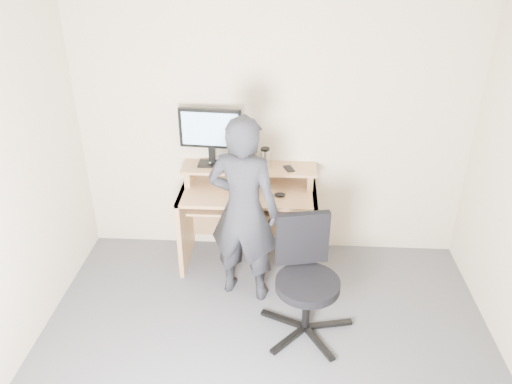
# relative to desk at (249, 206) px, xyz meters

# --- Properties ---
(back_wall) EXTENTS (3.50, 0.02, 2.50)m
(back_wall) POSITION_rel_desk_xyz_m (0.20, 0.22, 0.70)
(back_wall) COLOR beige
(back_wall) RESTS_ON ground
(ceiling) EXTENTS (3.50, 3.50, 0.02)m
(ceiling) POSITION_rel_desk_xyz_m (0.20, -1.53, 1.95)
(ceiling) COLOR white
(ceiling) RESTS_ON back_wall
(desk) EXTENTS (1.20, 0.60, 0.91)m
(desk) POSITION_rel_desk_xyz_m (0.00, 0.00, 0.00)
(desk) COLOR tan
(desk) RESTS_ON ground
(monitor) EXTENTS (0.55, 0.15, 0.52)m
(monitor) POSITION_rel_desk_xyz_m (-0.34, 0.09, 0.68)
(monitor) COLOR black
(monitor) RESTS_ON desk
(external_drive) EXTENTS (0.10, 0.14, 0.20)m
(external_drive) POSITION_rel_desk_xyz_m (0.00, 0.09, 0.46)
(external_drive) COLOR black
(external_drive) RESTS_ON desk
(travel_mug) EXTENTS (0.10, 0.10, 0.17)m
(travel_mug) POSITION_rel_desk_xyz_m (0.14, 0.05, 0.45)
(travel_mug) COLOR #B7B7BC
(travel_mug) RESTS_ON desk
(smartphone) EXTENTS (0.11, 0.15, 0.01)m
(smartphone) POSITION_rel_desk_xyz_m (0.35, 0.04, 0.37)
(smartphone) COLOR black
(smartphone) RESTS_ON desk
(charger) EXTENTS (0.05, 0.04, 0.03)m
(charger) POSITION_rel_desk_xyz_m (-0.27, -0.02, 0.38)
(charger) COLOR black
(charger) RESTS_ON desk
(headphones) EXTENTS (0.16, 0.16, 0.06)m
(headphones) POSITION_rel_desk_xyz_m (-0.28, 0.12, 0.37)
(headphones) COLOR silver
(headphones) RESTS_ON desk
(keyboard) EXTENTS (0.47, 0.21, 0.03)m
(keyboard) POSITION_rel_desk_xyz_m (0.01, -0.17, 0.12)
(keyboard) COLOR black
(keyboard) RESTS_ON desk
(mouse) EXTENTS (0.11, 0.07, 0.04)m
(mouse) POSITION_rel_desk_xyz_m (0.28, -0.18, 0.22)
(mouse) COLOR black
(mouse) RESTS_ON desk
(office_chair) EXTENTS (0.73, 0.71, 0.92)m
(office_chair) POSITION_rel_desk_xyz_m (0.49, -0.91, -0.05)
(office_chair) COLOR black
(office_chair) RESTS_ON ground
(person) EXTENTS (0.66, 0.52, 1.60)m
(person) POSITION_rel_desk_xyz_m (-0.00, -0.52, 0.25)
(person) COLOR black
(person) RESTS_ON ground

